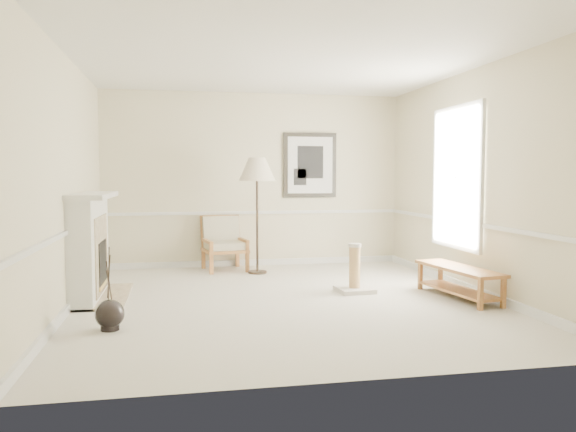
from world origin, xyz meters
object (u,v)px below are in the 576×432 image
object	(u,v)px
armchair	(223,241)
scratching_post	(355,277)
floor_lamp	(257,173)
floor_vase	(110,315)
bench	(459,277)

from	to	relation	value
armchair	scratching_post	bearing A→B (deg)	-63.19
floor_lamp	armchair	bearing A→B (deg)	137.27
floor_vase	scratching_post	distance (m)	3.21
floor_vase	floor_lamp	world-z (taller)	floor_lamp
floor_vase	bench	size ratio (longest dim) A/B	0.59
floor_vase	armchair	distance (m)	3.67
armchair	floor_vase	bearing A→B (deg)	-121.89
armchair	floor_lamp	distance (m)	1.29
floor_vase	floor_lamp	distance (m)	3.76
floor_lamp	bench	bearing A→B (deg)	-45.40
floor_vase	armchair	bearing A→B (deg)	67.84
floor_lamp	scratching_post	distance (m)	2.38
scratching_post	armchair	bearing A→B (deg)	126.54
armchair	floor_lamp	bearing A→B (deg)	-52.45
floor_vase	bench	world-z (taller)	floor_vase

